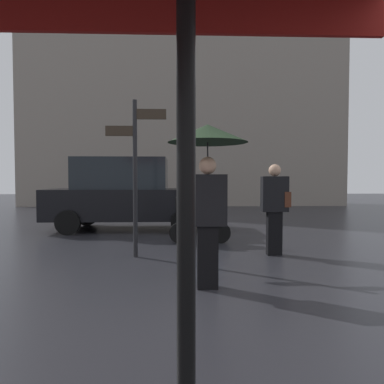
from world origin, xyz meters
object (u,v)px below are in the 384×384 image
pedestrian_with_umbrella (208,160)px  street_signpost (135,162)px  pedestrian_with_bag (275,204)px  parked_scooter (198,218)px  parked_car_left (128,194)px

pedestrian_with_umbrella → street_signpost: (-1.15, 1.78, 0.07)m
pedestrian_with_bag → parked_scooter: bearing=-159.1°
pedestrian_with_bag → street_signpost: street_signpost is taller
parked_scooter → street_signpost: bearing=-155.4°
pedestrian_with_bag → parked_car_left: 4.59m
parked_scooter → street_signpost: street_signpost is taller
parked_car_left → street_signpost: street_signpost is taller
pedestrian_with_umbrella → street_signpost: street_signpost is taller
pedestrian_with_umbrella → street_signpost: bearing=168.7°
pedestrian_with_bag → street_signpost: bearing=-116.7°
parked_scooter → parked_car_left: parked_car_left is taller
pedestrian_with_umbrella → street_signpost: size_ratio=0.75×
pedestrian_with_umbrella → parked_scooter: size_ratio=1.56×
pedestrian_with_umbrella → parked_car_left: size_ratio=0.47×
parked_scooter → parked_car_left: bearing=109.3°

